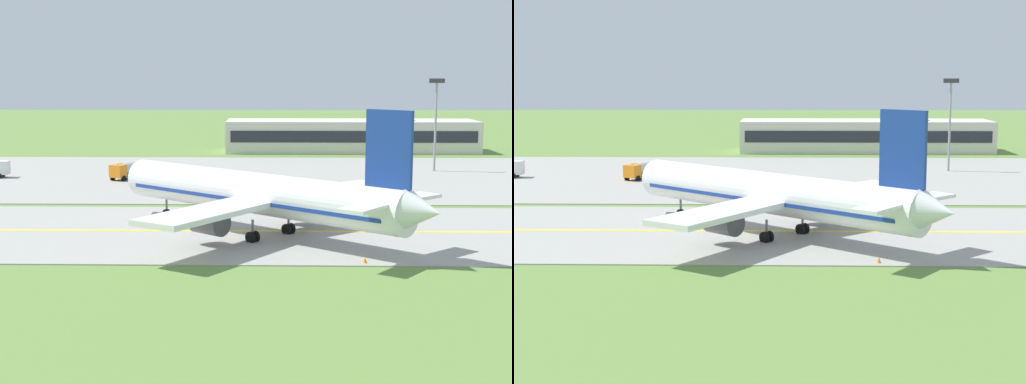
{
  "view_description": "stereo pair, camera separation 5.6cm",
  "coord_description": "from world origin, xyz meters",
  "views": [
    {
      "loc": [
        4.16,
        -77.69,
        15.88
      ],
      "look_at": [
        2.41,
        0.27,
        4.0
      ],
      "focal_mm": 55.92,
      "sensor_mm": 36.0,
      "label": 1
    },
    {
      "loc": [
        4.21,
        -77.68,
        15.88
      ],
      "look_at": [
        2.41,
        0.27,
        4.0
      ],
      "focal_mm": 55.92,
      "sensor_mm": 36.0,
      "label": 2
    }
  ],
  "objects": [
    {
      "name": "service_truck_fuel",
      "position": [
        -17.49,
        38.24,
        1.53
      ],
      "size": [
        4.49,
        6.29,
        2.65
      ],
      "color": "orange",
      "rests_on": "ground"
    },
    {
      "name": "taxiway_strip",
      "position": [
        0.0,
        0.0,
        0.05
      ],
      "size": [
        240.0,
        28.0,
        0.1
      ],
      "primitive_type": "cube",
      "color": "#9E9B93",
      "rests_on": "ground"
    },
    {
      "name": "taxiway_centreline",
      "position": [
        0.0,
        0.0,
        0.11
      ],
      "size": [
        220.0,
        0.6,
        0.01
      ],
      "primitive_type": "cube",
      "color": "yellow",
      "rests_on": "taxiway_strip"
    },
    {
      "name": "airplane_lead",
      "position": [
        2.78,
        -2.05,
        4.13
      ],
      "size": [
        32.54,
        29.76,
        12.7
      ],
      "color": "white",
      "rests_on": "ground"
    },
    {
      "name": "terminal_building",
      "position": [
        19.5,
        80.7,
        3.12
      ],
      "size": [
        49.17,
        12.36,
        7.4
      ],
      "color": "beige",
      "rests_on": "ground"
    },
    {
      "name": "ground_plane",
      "position": [
        0.0,
        0.0,
        0.0
      ],
      "size": [
        500.0,
        500.0,
        0.0
      ],
      "primitive_type": "plane",
      "color": "olive"
    },
    {
      "name": "traffic_cone_near_edge",
      "position": [
        11.77,
        -13.03,
        0.3
      ],
      "size": [
        0.44,
        0.44,
        0.6
      ],
      "primitive_type": "cone",
      "color": "orange",
      "rests_on": "ground"
    },
    {
      "name": "apron_light_mast",
      "position": [
        29.69,
        48.76,
        9.33
      ],
      "size": [
        2.4,
        0.5,
        14.7
      ],
      "color": "gray",
      "rests_on": "ground"
    },
    {
      "name": "apron_pad",
      "position": [
        10.0,
        42.0,
        0.05
      ],
      "size": [
        140.0,
        52.0,
        0.1
      ],
      "primitive_type": "cube",
      "color": "#9E9B93",
      "rests_on": "ground"
    }
  ]
}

